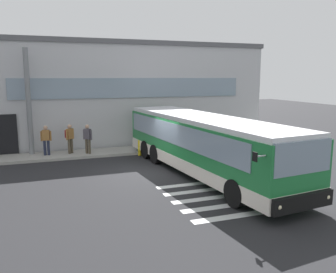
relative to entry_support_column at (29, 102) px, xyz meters
The scene contains 10 objects.
ground_plane 8.08m from the entry_support_column, 46.40° to the right, with size 80.00×90.00×0.02m, color #232326.
bay_paint_stripes 12.36m from the entry_support_column, 53.35° to the right, with size 4.40×3.96×0.01m.
terminal_building 7.65m from the entry_support_column, 54.30° to the left, with size 22.32×13.80×6.74m.
boarding_curb 6.00m from the entry_support_column, ahead, with size 24.52×2.00×0.15m, color #9E9B93.
entry_support_column is the anchor object (origin of this frame).
bus_main_foreground 10.16m from the entry_support_column, 40.44° to the right, with size 3.82×12.26×2.70m.
passenger_near_column 2.26m from the entry_support_column, 37.27° to the right, with size 0.58×0.29×1.68m.
passenger_by_doorway 2.92m from the entry_support_column, 14.47° to the right, with size 0.52×0.50×1.68m.
passenger_at_curb_edge 3.77m from the entry_support_column, 17.87° to the right, with size 0.45×0.44×1.68m.
safety_bollard_yellow 6.66m from the entry_support_column, 17.13° to the right, with size 0.18×0.18×0.90m, color yellow.
Camera 1 is at (-4.32, -15.30, 4.47)m, focal length 37.01 mm.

